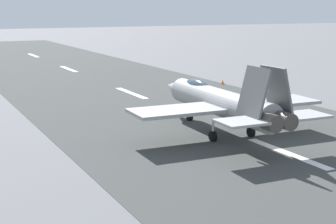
{
  "coord_description": "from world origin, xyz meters",
  "views": [
    {
      "loc": [
        -26.57,
        21.51,
        9.44
      ],
      "look_at": [
        4.99,
        5.76,
        2.2
      ],
      "focal_mm": 55.32,
      "sensor_mm": 36.0,
      "label": 1
    }
  ],
  "objects_px": {
    "crew_person": "(258,92)",
    "marker_cone_mid": "(297,100)",
    "marker_cone_far": "(223,82)",
    "fighter_jet": "(219,101)"
  },
  "relations": [
    {
      "from": "fighter_jet",
      "to": "marker_cone_mid",
      "type": "bearing_deg",
      "value": -61.87
    },
    {
      "from": "crew_person",
      "to": "marker_cone_far",
      "type": "distance_m",
      "value": 10.74
    },
    {
      "from": "crew_person",
      "to": "marker_cone_mid",
      "type": "height_order",
      "value": "crew_person"
    },
    {
      "from": "fighter_jet",
      "to": "marker_cone_mid",
      "type": "xyz_separation_m",
      "value": [
        7.34,
        -13.73,
        -2.19
      ]
    },
    {
      "from": "crew_person",
      "to": "marker_cone_mid",
      "type": "bearing_deg",
      "value": -143.65
    },
    {
      "from": "crew_person",
      "to": "marker_cone_mid",
      "type": "distance_m",
      "value": 4.08
    },
    {
      "from": "marker_cone_mid",
      "to": "crew_person",
      "type": "bearing_deg",
      "value": 36.35
    },
    {
      "from": "crew_person",
      "to": "marker_cone_mid",
      "type": "xyz_separation_m",
      "value": [
        -3.26,
        -2.4,
        -0.51
      ]
    },
    {
      "from": "fighter_jet",
      "to": "marker_cone_far",
      "type": "bearing_deg",
      "value": -33.1
    },
    {
      "from": "marker_cone_far",
      "to": "marker_cone_mid",
      "type": "bearing_deg",
      "value": 180.0
    }
  ]
}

